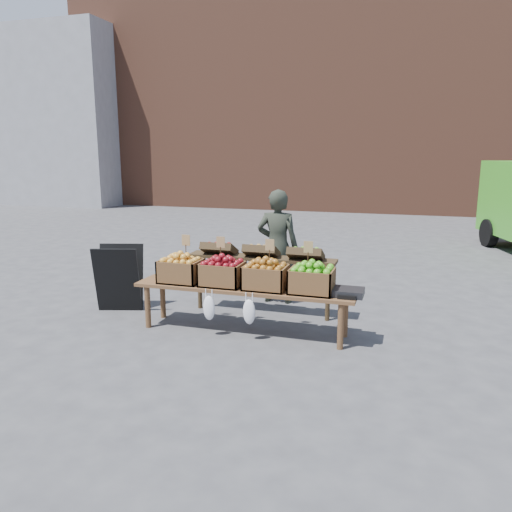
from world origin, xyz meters
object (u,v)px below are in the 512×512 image
(back_table, at_px, (261,277))
(crate_red_apples, at_px, (266,277))
(vendor, at_px, (278,247))
(chalkboard_sign, at_px, (119,278))
(weighing_scale, at_px, (349,292))
(crate_golden_apples, at_px, (181,271))
(crate_green_apples, at_px, (312,281))
(display_bench, at_px, (244,310))
(crate_russet_pears, at_px, (222,274))

(back_table, distance_m, crate_red_apples, 0.79)
(vendor, distance_m, back_table, 0.70)
(chalkboard_sign, height_order, weighing_scale, chalkboard_sign)
(vendor, xyz_separation_m, chalkboard_sign, (-1.98, -1.04, -0.36))
(crate_golden_apples, bearing_deg, chalkboard_sign, 164.26)
(vendor, bearing_deg, back_table, 81.65)
(crate_golden_apples, bearing_deg, crate_green_apples, 0.00)
(vendor, relative_size, display_bench, 0.61)
(crate_red_apples, bearing_deg, back_table, 110.42)
(back_table, bearing_deg, chalkboard_sign, -167.87)
(display_bench, bearing_deg, crate_golden_apples, 180.00)
(back_table, bearing_deg, crate_golden_apples, -139.13)
(vendor, distance_m, chalkboard_sign, 2.26)
(crate_golden_apples, xyz_separation_m, crate_green_apples, (1.65, 0.00, 0.00))
(chalkboard_sign, xyz_separation_m, weighing_scale, (3.16, -0.31, 0.15))
(crate_green_apples, bearing_deg, display_bench, 180.00)
(vendor, distance_m, crate_russet_pears, 1.39)
(crate_red_apples, distance_m, weighing_scale, 0.98)
(display_bench, bearing_deg, crate_red_apples, 0.00)
(chalkboard_sign, relative_size, crate_red_apples, 1.85)
(vendor, relative_size, crate_golden_apples, 3.30)
(chalkboard_sign, distance_m, crate_golden_apples, 1.16)
(display_bench, distance_m, crate_russet_pears, 0.51)
(back_table, relative_size, crate_red_apples, 4.20)
(back_table, bearing_deg, crate_green_apples, -41.35)
(crate_red_apples, relative_size, crate_green_apples, 1.00)
(chalkboard_sign, height_order, back_table, back_table)
(chalkboard_sign, distance_m, display_bench, 1.95)
(chalkboard_sign, bearing_deg, weighing_scale, -21.76)
(crate_red_apples, bearing_deg, chalkboard_sign, 172.02)
(display_bench, relative_size, weighing_scale, 7.94)
(weighing_scale, bearing_deg, vendor, 131.43)
(back_table, xyz_separation_m, display_bench, (-0.01, -0.72, -0.24))
(display_bench, relative_size, crate_red_apples, 5.40)
(crate_red_apples, height_order, weighing_scale, crate_red_apples)
(display_bench, bearing_deg, crate_green_apples, 0.00)
(crate_golden_apples, bearing_deg, back_table, 40.87)
(back_table, relative_size, weighing_scale, 6.18)
(vendor, bearing_deg, crate_golden_apples, 53.41)
(vendor, bearing_deg, display_bench, 84.18)
(crate_golden_apples, distance_m, crate_red_apples, 1.10)
(crate_golden_apples, bearing_deg, weighing_scale, 0.00)
(chalkboard_sign, bearing_deg, vendor, 11.41)
(crate_golden_apples, height_order, weighing_scale, crate_golden_apples)
(vendor, relative_size, crate_green_apples, 3.30)
(back_table, distance_m, weighing_scale, 1.44)
(back_table, xyz_separation_m, crate_russet_pears, (-0.28, -0.72, 0.19))
(vendor, bearing_deg, crate_russet_pears, 72.74)
(crate_golden_apples, relative_size, crate_green_apples, 1.00)
(crate_golden_apples, height_order, crate_russet_pears, same)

